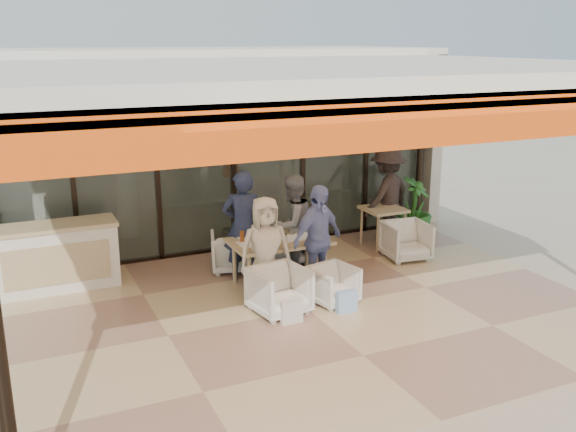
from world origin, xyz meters
The scene contains 21 objects.
ground centered at (0.00, 0.00, 0.00)m, with size 70.00×70.00×0.00m, color #C6B293.
terrace_floor centered at (0.00, 0.00, 0.01)m, with size 8.00×6.00×0.01m, color tan.
terrace_structure centered at (0.00, -0.26, 3.25)m, with size 8.00×6.00×3.40m.
glass_storefront centered at (0.00, 3.00, 1.60)m, with size 8.08×0.10×3.20m.
interior_block centered at (0.01, 5.31, 2.23)m, with size 9.05×3.62×3.52m.
host_counter centered at (-3.12, 2.30, 0.53)m, with size 1.85×0.65×1.04m.
dining_table centered at (0.02, 1.05, 0.69)m, with size 1.50×0.90×0.93m.
chair_far_left centered at (-0.40, 2.00, 0.36)m, with size 0.69×0.65×0.71m, color silver.
chair_far_right centered at (0.44, 2.00, 0.37)m, with size 0.71×0.67×0.73m, color silver.
chair_near_left centered at (-0.40, 0.10, 0.37)m, with size 0.71×0.67×0.74m, color silver.
chair_near_right centered at (0.44, 0.10, 0.31)m, with size 0.60×0.57×0.62m, color silver.
diner_navy centered at (-0.40, 1.50, 0.89)m, with size 0.65×0.42×1.77m, color #1A213A.
diner_grey centered at (0.44, 1.50, 0.81)m, with size 0.79×0.62×1.63m, color slate.
diner_cream centered at (-0.40, 0.60, 0.78)m, with size 0.76×0.50×1.56m, color beige.
diner_periwinkle centered at (0.44, 0.60, 0.83)m, with size 0.97×0.40×1.65m, color #7081BB.
tote_bag_cream centered at (-0.40, -0.30, 0.17)m, with size 0.30×0.10×0.34m, color silver.
tote_bag_blue centered at (0.44, -0.30, 0.17)m, with size 0.30×0.10×0.34m, color #99BFD8.
side_table centered at (2.51, 2.02, 0.64)m, with size 0.70×0.70×0.74m.
side_chair centered at (2.51, 1.27, 0.37)m, with size 0.71×0.67×0.73m, color silver.
standing_woman centered at (2.77, 2.32, 0.90)m, with size 1.16×0.67×1.79m, color black.
potted_palm centered at (3.32, 2.20, 0.60)m, with size 0.67×0.67×1.20m, color #1E5919.
Camera 1 is at (-3.72, -7.47, 3.70)m, focal length 40.00 mm.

